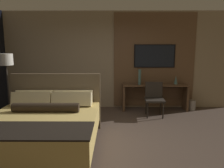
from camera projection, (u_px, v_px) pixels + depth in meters
The scene contains 11 objects.
ground_plane at pixel (105, 145), 4.06m from camera, with size 16.00×16.00×0.00m, color #4C3D33.
wall_back_tv_panel at pixel (114, 60), 6.38m from camera, with size 7.20×0.09×2.80m.
bed at pixel (44, 128), 3.92m from camera, with size 1.92×2.08×1.23m.
desk at pixel (154, 92), 6.26m from camera, with size 1.84×0.47×0.75m.
tv at pixel (154, 56), 6.27m from camera, with size 1.17×0.04×0.66m.
desk_chair at pixel (154, 96), 5.73m from camera, with size 0.51×0.51×0.88m.
floor_lamp at pixel (6, 65), 5.33m from camera, with size 0.34×0.34×1.63m.
vase_tall at pixel (140, 77), 6.10m from camera, with size 0.08×0.08×0.43m.
vase_short at pixel (176, 80), 6.20m from camera, with size 0.10×0.10×0.24m.
book at pixel (156, 83), 6.23m from camera, with size 0.25×0.21×0.03m.
waste_bin at pixel (192, 105), 6.27m from camera, with size 0.22×0.22×0.28m.
Camera 1 is at (0.15, -3.81, 1.82)m, focal length 35.00 mm.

